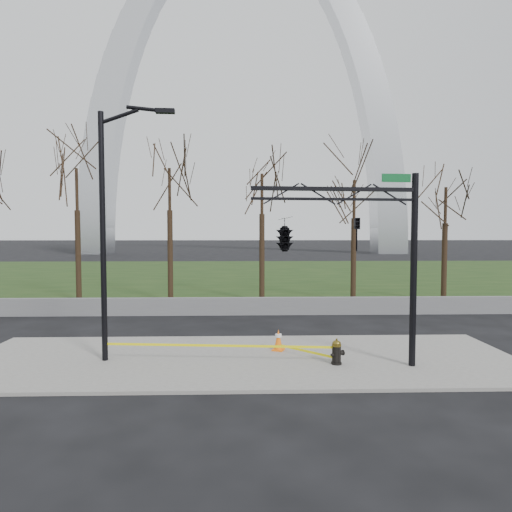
{
  "coord_description": "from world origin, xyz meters",
  "views": [
    {
      "loc": [
        0.03,
        -14.12,
        4.19
      ],
      "look_at": [
        0.49,
        2.0,
        3.34
      ],
      "focal_mm": 30.55,
      "sensor_mm": 36.0,
      "label": 1
    }
  ],
  "objects_px": {
    "traffic_cone": "(278,340)",
    "traffic_signal_mast": "(310,235)",
    "fire_hydrant": "(337,352)",
    "street_light": "(110,217)"
  },
  "relations": [
    {
      "from": "fire_hydrant",
      "to": "traffic_cone",
      "type": "height_order",
      "value": "fire_hydrant"
    },
    {
      "from": "traffic_cone",
      "to": "traffic_signal_mast",
      "type": "xyz_separation_m",
      "value": [
        0.76,
        -2.11,
        3.68
      ]
    },
    {
      "from": "street_light",
      "to": "traffic_signal_mast",
      "type": "xyz_separation_m",
      "value": [
        6.22,
        -1.11,
        -0.55
      ]
    },
    {
      "from": "fire_hydrant",
      "to": "traffic_cone",
      "type": "xyz_separation_m",
      "value": [
        -1.7,
        1.66,
        -0.0
      ]
    },
    {
      "from": "traffic_cone",
      "to": "traffic_signal_mast",
      "type": "height_order",
      "value": "traffic_signal_mast"
    },
    {
      "from": "traffic_cone",
      "to": "fire_hydrant",
      "type": "bearing_deg",
      "value": -44.3
    },
    {
      "from": "traffic_cone",
      "to": "street_light",
      "type": "xyz_separation_m",
      "value": [
        -5.46,
        -1.0,
        4.22
      ]
    },
    {
      "from": "traffic_signal_mast",
      "to": "fire_hydrant",
      "type": "bearing_deg",
      "value": 21.76
    },
    {
      "from": "street_light",
      "to": "traffic_cone",
      "type": "bearing_deg",
      "value": 7.97
    },
    {
      "from": "fire_hydrant",
      "to": "traffic_cone",
      "type": "distance_m",
      "value": 2.37
    }
  ]
}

